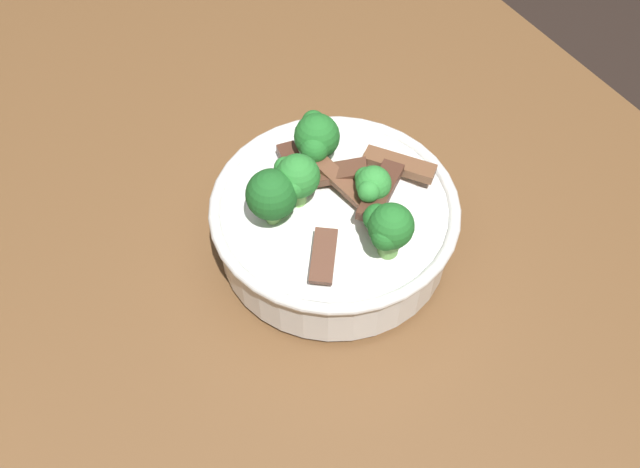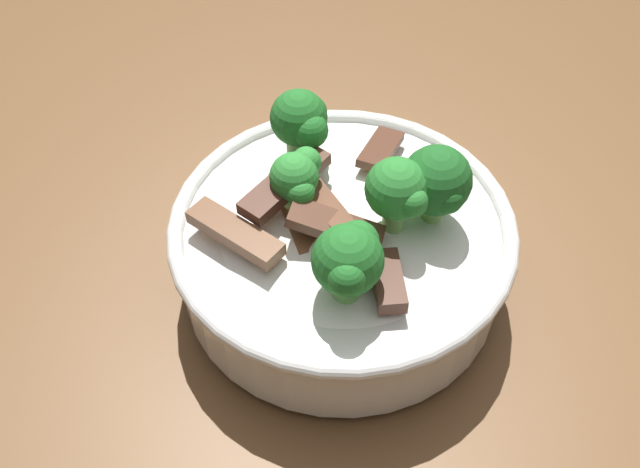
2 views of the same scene
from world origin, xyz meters
name	(u,v)px [view 2 (image 2 of 2)]	position (x,y,z in m)	size (l,w,h in m)	color
dining_table	(433,284)	(0.00, 0.00, 0.70)	(1.45, 1.09, 0.82)	brown
rice_bowl	(343,241)	(0.06, -0.11, 0.87)	(0.24, 0.24, 0.13)	white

